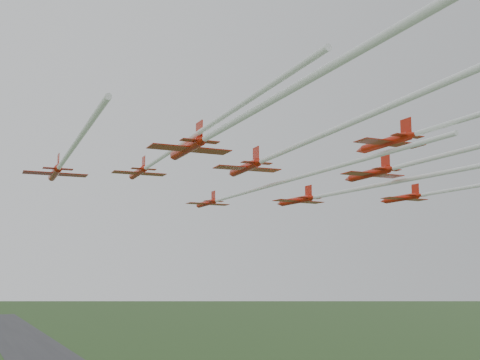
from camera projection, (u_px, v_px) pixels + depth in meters
name	position (u px, v px, depth m)	size (l,w,h in m)	color
jet_lead	(253.00, 190.00, 94.94)	(7.92, 68.09, 2.38)	red
jet_row2_left	(168.00, 153.00, 78.58)	(8.32, 62.72, 2.48)	red
jet_row2_right	(336.00, 193.00, 98.28)	(9.55, 53.10, 2.83)	red
jet_row3_left	(63.00, 161.00, 69.85)	(8.07, 42.59, 2.40)	red
jet_row3_mid	(301.00, 144.00, 72.27)	(9.92, 69.06, 2.94)	red
jet_row3_right	(457.00, 189.00, 91.65)	(8.28, 52.24, 2.49)	red
jet_row4_left	(236.00, 121.00, 58.73)	(9.82, 60.96, 2.94)	red
jet_row4_right	(440.00, 156.00, 71.43)	(8.99, 58.07, 2.69)	red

